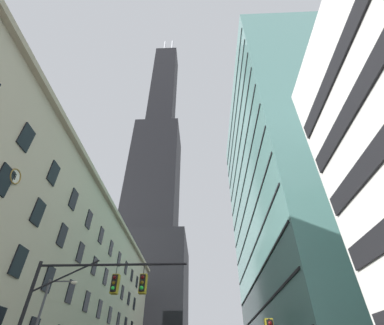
# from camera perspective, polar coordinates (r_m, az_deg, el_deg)

# --- Properties ---
(station_building) EXTENTS (14.81, 65.03, 22.70)m
(station_building) POSITION_cam_1_polar(r_m,az_deg,el_deg) (45.45, -27.92, -21.63)
(station_building) COLOR #BCAF93
(station_building) RESTS_ON ground
(dark_skyscraper) EXTENTS (28.82, 28.82, 185.68)m
(dark_skyscraper) POSITION_cam_1_polar(r_m,az_deg,el_deg) (111.41, -8.51, -8.73)
(dark_skyscraper) COLOR black
(dark_skyscraper) RESTS_ON ground
(glass_office_midrise) EXTENTS (19.47, 39.59, 52.06)m
(glass_office_midrise) POSITION_cam_1_polar(r_m,az_deg,el_deg) (51.23, 21.96, -6.52)
(glass_office_midrise) COLOR slate
(glass_office_midrise) RESTS_ON ground
(traffic_signal_mast) EXTENTS (9.03, 0.63, 6.68)m
(traffic_signal_mast) POSITION_cam_1_polar(r_m,az_deg,el_deg) (17.64, -20.58, -25.00)
(traffic_signal_mast) COLOR black
(traffic_signal_mast) RESTS_ON sidewalk_left
(street_lamppost) EXTENTS (2.37, 0.32, 7.16)m
(street_lamppost) POSITION_cam_1_polar(r_m,az_deg,el_deg) (25.31, -29.25, -27.34)
(street_lamppost) COLOR #47474C
(street_lamppost) RESTS_ON sidewalk_left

